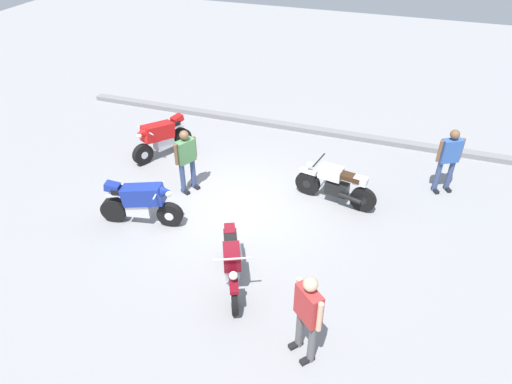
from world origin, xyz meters
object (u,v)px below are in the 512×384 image
Objects in this scene: person_in_green_shirt at (186,157)px; person_in_blue_shirt at (449,157)px; motorcycle_blue_sportbike at (141,202)px; motorcycle_silver_cruiser at (336,185)px; person_in_red_shirt at (308,312)px; motorcycle_red_sportbike at (161,137)px; motorcycle_maroon_cruiser at (232,262)px.

person_in_blue_shirt is (6.16, 2.11, 0.02)m from person_in_green_shirt.
motorcycle_silver_cruiser is at bearing 18.23° from motorcycle_blue_sportbike.
person_in_blue_shirt reaches higher than motorcycle_blue_sportbike.
motorcycle_blue_sportbike is at bearing -75.47° from person_in_red_shirt.
person_in_blue_shirt is at bearing 120.93° from motorcycle_red_sportbike.
person_in_green_shirt is (-2.26, 2.68, 0.45)m from motorcycle_maroon_cruiser.
motorcycle_maroon_cruiser is at bearing -23.10° from person_in_green_shirt.
motorcycle_silver_cruiser is 3.64m from motorcycle_maroon_cruiser.
person_in_blue_shirt is 6.31m from person_in_red_shirt.
motorcycle_red_sportbike is at bearing -161.66° from motorcycle_maroon_cruiser.
motorcycle_blue_sportbike is 2.89m from motorcycle_maroon_cruiser.
motorcycle_blue_sportbike is at bearing -90.66° from person_in_blue_shirt.
motorcycle_red_sportbike is 2.03m from person_in_green_shirt.
motorcycle_red_sportbike is at bearing -91.83° from person_in_red_shirt.
motorcycle_silver_cruiser and motorcycle_maroon_cruiser have the same top height.
motorcycle_red_sportbike is (-1.07, 2.93, 0.00)m from motorcycle_blue_sportbike.
motorcycle_blue_sportbike reaches higher than motorcycle_maroon_cruiser.
motorcycle_red_sportbike is 0.95× the size of motorcycle_maroon_cruiser.
motorcycle_silver_cruiser is 1.20× the size of person_in_blue_shirt.
person_in_green_shirt is at bearing 73.00° from motorcycle_red_sportbike.
motorcycle_silver_cruiser is 1.16× the size of person_in_red_shirt.
motorcycle_silver_cruiser is (5.14, -0.66, -0.07)m from motorcycle_red_sportbike.
person_in_red_shirt reaches higher than motorcycle_maroon_cruiser.
person_in_blue_shirt reaches higher than motorcycle_silver_cruiser.
person_in_blue_shirt is (7.64, 0.77, 0.40)m from motorcycle_red_sportbike.
person_in_blue_shirt reaches higher than person_in_green_shirt.
person_in_green_shirt is (0.41, 1.59, 0.38)m from motorcycle_blue_sportbike.
person_in_green_shirt reaches higher than motorcycle_blue_sportbike.
motorcycle_blue_sportbike is 4.66m from motorcycle_silver_cruiser.
motorcycle_silver_cruiser is (4.07, 2.27, -0.07)m from motorcycle_blue_sportbike.
person_in_blue_shirt is at bearing -158.31° from person_in_red_shirt.
motorcycle_blue_sportbike is 1.09× the size of person_in_red_shirt.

